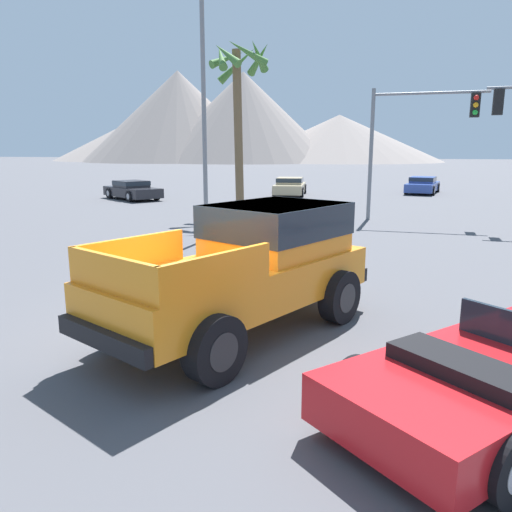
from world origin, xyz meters
TOP-DOWN VIEW (x-y plane):
  - ground_plane at (0.00, 0.00)m, footprint 320.00×320.00m
  - orange_pickup_truck at (0.51, 0.82)m, footprint 3.76×5.41m
  - red_convertible_car at (3.88, -1.16)m, footprint 3.96×4.26m
  - parked_car_blue at (4.08, 29.00)m, footprint 2.46×4.80m
  - parked_car_tan at (-4.22, 25.01)m, footprint 2.35×4.58m
  - parked_car_dark at (-12.64, 19.73)m, footprint 4.59×3.88m
  - traffic_light_crosswalk at (3.20, 14.79)m, footprint 4.45×0.38m
  - street_lamp_post at (-3.31, 8.28)m, footprint 0.90×0.24m
  - palm_tree_leaning at (-4.08, 14.22)m, footprint 2.79×2.87m
  - distant_mountain_range at (-44.06, 114.86)m, footprint 101.36×59.22m

SIDE VIEW (x-z plane):
  - ground_plane at x=0.00m, z-range 0.00..0.00m
  - red_convertible_car at x=3.88m, z-range -0.11..0.99m
  - parked_car_dark at x=-12.64m, z-range 0.02..1.12m
  - parked_car_blue at x=4.08m, z-range 0.02..1.12m
  - parked_car_tan at x=-4.22m, z-range 0.02..1.16m
  - orange_pickup_truck at x=0.51m, z-range 0.13..2.15m
  - traffic_light_crosswalk at x=3.20m, z-range 1.11..6.44m
  - street_lamp_post at x=-3.31m, z-range 0.80..9.69m
  - palm_tree_leaning at x=-4.08m, z-range 1.83..9.21m
  - distant_mountain_range at x=-44.06m, z-range -2.03..19.53m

